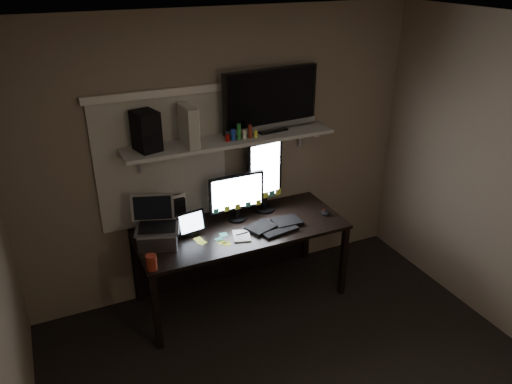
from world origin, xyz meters
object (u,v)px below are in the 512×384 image
tv (271,100)px  monitor_landscape (237,197)px  tablet (191,223)px  monitor_portrait (264,176)px  speaker (146,131)px  game_console (189,126)px  keyboard (274,225)px  laptop (157,224)px  cup (152,262)px  mouse (325,213)px  desk (236,238)px

tv → monitor_landscape: bearing=-170.4°
tablet → monitor_portrait: bearing=3.0°
speaker → game_console: bearing=-18.7°
game_console → monitor_portrait: bearing=-0.9°
keyboard → laptop: 1.01m
cup → monitor_portrait: bearing=23.8°
laptop → speaker: size_ratio=1.26×
monitor_landscape → monitor_portrait: 0.33m
mouse → tv: bearing=131.4°
monitor_portrait → game_console: (-0.68, -0.03, 0.57)m
laptop → cup: bearing=-93.8°
mouse → laptop: size_ratio=0.26×
monitor_portrait → tv: (0.07, 0.02, 0.67)m
tablet → laptop: size_ratio=0.63×
monitor_landscape → tablet: bearing=-169.6°
monitor_landscape → speaker: (-0.71, 0.06, 0.68)m
cup → game_console: bearing=44.5°
cup → tv: 1.66m
cup → speaker: size_ratio=0.39×
monitor_landscape → keyboard: size_ratio=1.01×
monitor_portrait → laptop: (-1.04, -0.20, -0.15)m
laptop → desk: bearing=27.4°
desk → tv: tv is taller
monitor_landscape → tv: (0.37, 0.10, 0.80)m
game_console → mouse: bearing=-17.7°
keyboard → game_console: 1.13m
tv → game_console: size_ratio=2.79×
cup → tv: bearing=23.7°
tablet → game_console: bearing=52.5°
laptop → mouse: bearing=14.4°
desk → monitor_portrait: size_ratio=2.63×
mouse → desk: bearing=156.4°
desk → cup: size_ratio=15.03×
monitor_landscape → tablet: size_ratio=2.04×
desk → laptop: 0.81m
cup → tv: tv is taller
monitor_landscape → monitor_portrait: monitor_portrait is taller
monitor_portrait → laptop: 1.07m
keyboard → laptop: laptop is taller
cup → game_console: (0.49, 0.49, 0.85)m
monitor_landscape → game_console: (-0.38, 0.04, 0.69)m
tv → laptop: bearing=-173.6°
keyboard → game_console: (-0.63, 0.28, 0.89)m
mouse → monitor_portrait: bearing=137.7°
monitor_portrait → speaker: bearing=174.7°
laptop → cup: 0.37m
keyboard → mouse: size_ratio=4.94×
tablet → cup: (-0.43, -0.37, -0.05)m
monitor_portrait → monitor_landscape: bearing=-172.5°
monitor_landscape → laptop: (-0.74, -0.13, -0.03)m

